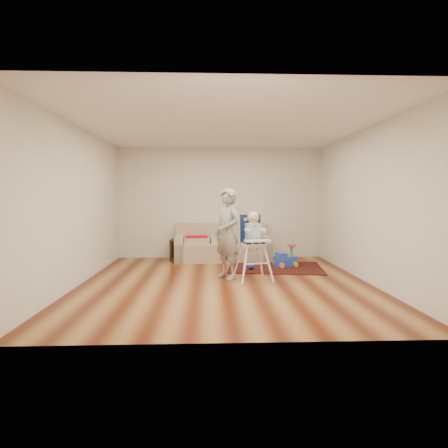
{
  "coord_description": "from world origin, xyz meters",
  "views": [
    {
      "loc": [
        -0.27,
        -6.49,
        1.5
      ],
      "look_at": [
        0.0,
        0.4,
        1.0
      ],
      "focal_mm": 30.0,
      "sensor_mm": 36.0,
      "label": 1
    }
  ],
  "objects_px": {
    "ride_on_toy": "(286,256)",
    "adult": "(227,234)",
    "sofa": "(222,242)",
    "high_chair": "(253,247)",
    "side_table": "(181,250)",
    "toy_ball": "(251,266)"
  },
  "relations": [
    {
      "from": "side_table",
      "to": "adult",
      "type": "xyz_separation_m",
      "value": [
        1.01,
        -2.07,
        0.58
      ]
    },
    {
      "from": "sofa",
      "to": "ride_on_toy",
      "type": "height_order",
      "value": "sofa"
    },
    {
      "from": "ride_on_toy",
      "to": "adult",
      "type": "xyz_separation_m",
      "value": [
        -1.3,
        -1.03,
        0.58
      ]
    },
    {
      "from": "high_chair",
      "to": "adult",
      "type": "relative_size",
      "value": 0.76
    },
    {
      "from": "sofa",
      "to": "side_table",
      "type": "bearing_deg",
      "value": 172.15
    },
    {
      "from": "toy_ball",
      "to": "adult",
      "type": "xyz_separation_m",
      "value": [
        -0.52,
        -0.74,
        0.74
      ]
    },
    {
      "from": "side_table",
      "to": "sofa",
      "type": "bearing_deg",
      "value": -5.62
    },
    {
      "from": "toy_ball",
      "to": "adult",
      "type": "bearing_deg",
      "value": -125.32
    },
    {
      "from": "sofa",
      "to": "high_chair",
      "type": "height_order",
      "value": "high_chair"
    },
    {
      "from": "side_table",
      "to": "ride_on_toy",
      "type": "distance_m",
      "value": 2.53
    },
    {
      "from": "sofa",
      "to": "high_chair",
      "type": "distance_m",
      "value": 2.18
    },
    {
      "from": "high_chair",
      "to": "sofa",
      "type": "bearing_deg",
      "value": 91.02
    },
    {
      "from": "toy_ball",
      "to": "adult",
      "type": "relative_size",
      "value": 0.09
    },
    {
      "from": "ride_on_toy",
      "to": "adult",
      "type": "bearing_deg",
      "value": -159.22
    },
    {
      "from": "high_chair",
      "to": "ride_on_toy",
      "type": "bearing_deg",
      "value": 42.96
    },
    {
      "from": "sofa",
      "to": "ride_on_toy",
      "type": "relative_size",
      "value": 4.84
    },
    {
      "from": "high_chair",
      "to": "adult",
      "type": "bearing_deg",
      "value": 150.5
    },
    {
      "from": "high_chair",
      "to": "side_table",
      "type": "bearing_deg",
      "value": 111.89
    },
    {
      "from": "sofa",
      "to": "side_table",
      "type": "height_order",
      "value": "sofa"
    },
    {
      "from": "sofa",
      "to": "high_chair",
      "type": "relative_size",
      "value": 1.81
    },
    {
      "from": "sofa",
      "to": "side_table",
      "type": "distance_m",
      "value": 1.02
    },
    {
      "from": "high_chair",
      "to": "toy_ball",
      "type": "bearing_deg",
      "value": 74.28
    }
  ]
}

